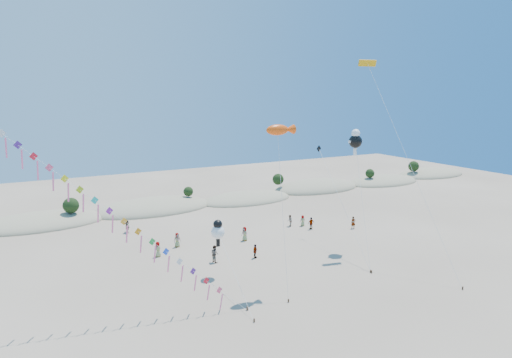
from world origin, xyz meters
name	(u,v)px	position (x,y,z in m)	size (l,w,h in m)	color
dune_ridge	(160,208)	(1.06, 45.14, 0.11)	(145.30, 11.49, 5.57)	gray
kite_train	(51,170)	(-14.96, 14.73, 12.13)	(26.06, 10.97, 23.40)	#3F2D1E
fish_kite	(280,130)	(3.93, 12.68, 14.60)	(2.90, 4.62, 15.14)	#3F2D1E
cartoon_kite_low	(218,231)	(-0.58, 16.94, 4.58)	(1.84, 10.65, 5.70)	#3F2D1E
cartoon_kite_high	(356,140)	(17.13, 17.78, 12.65)	(4.93, 8.47, 13.91)	#3F2D1E
parafoil_kite	(369,68)	(18.39, 17.46, 20.77)	(2.16, 15.12, 21.71)	#3F2D1E
dark_kite	(333,183)	(15.46, 19.46, 7.44)	(3.75, 14.20, 11.47)	#3F2D1E
beachgoers	(229,235)	(4.44, 25.70, 0.84)	(28.13, 16.96, 1.88)	slate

